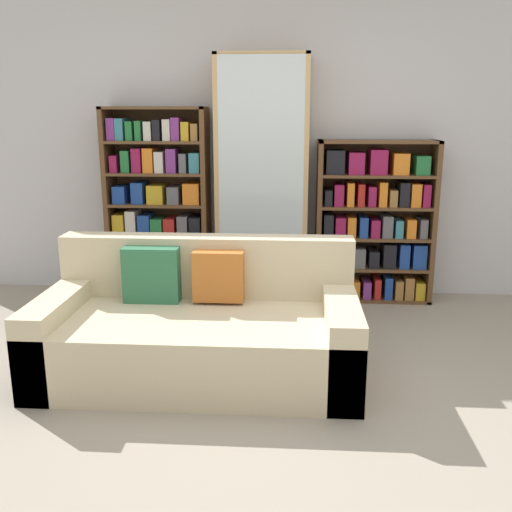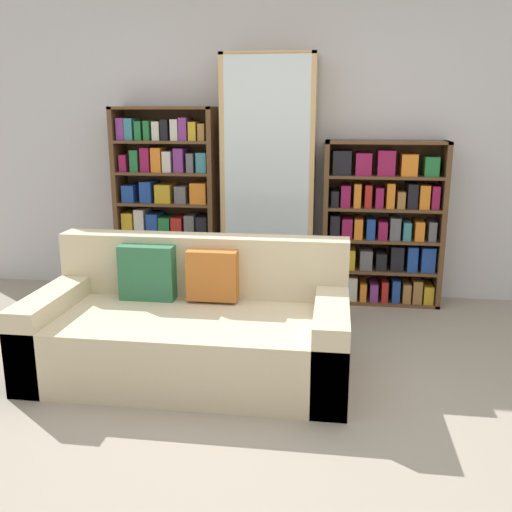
# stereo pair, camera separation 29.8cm
# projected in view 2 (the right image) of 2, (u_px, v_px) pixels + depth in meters

# --- Properties ---
(ground_plane) EXTENTS (16.00, 16.00, 0.00)m
(ground_plane) POSITION_uv_depth(u_px,v_px,m) (252.00, 424.00, 3.00)
(ground_plane) COLOR gray
(wall_back) EXTENTS (6.33, 0.06, 2.70)m
(wall_back) POSITION_uv_depth(u_px,v_px,m) (291.00, 141.00, 4.94)
(wall_back) COLOR silver
(wall_back) RESTS_ON ground
(couch) EXTENTS (1.93, 0.97, 0.80)m
(couch) POSITION_uv_depth(u_px,v_px,m) (192.00, 328.00, 3.58)
(couch) COLOR beige
(couch) RESTS_ON ground
(bookshelf_left) EXTENTS (0.88, 0.32, 1.64)m
(bookshelf_left) POSITION_uv_depth(u_px,v_px,m) (167.00, 204.00, 5.02)
(bookshelf_left) COLOR brown
(bookshelf_left) RESTS_ON ground
(display_cabinet) EXTENTS (0.77, 0.36, 2.06)m
(display_cabinet) POSITION_uv_depth(u_px,v_px,m) (269.00, 181.00, 4.83)
(display_cabinet) COLOR tan
(display_cabinet) RESTS_ON ground
(bookshelf_right) EXTENTS (0.99, 0.32, 1.37)m
(bookshelf_right) POSITION_uv_depth(u_px,v_px,m) (382.00, 226.00, 4.80)
(bookshelf_right) COLOR brown
(bookshelf_right) RESTS_ON ground
(wine_bottle) EXTENTS (0.08, 0.08, 0.41)m
(wine_bottle) POSITION_uv_depth(u_px,v_px,m) (340.00, 300.00, 4.45)
(wine_bottle) COLOR black
(wine_bottle) RESTS_ON ground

